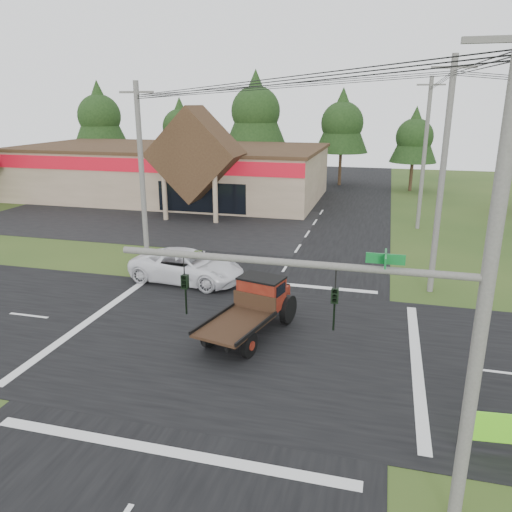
% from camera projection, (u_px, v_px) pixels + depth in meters
% --- Properties ---
extents(ground, '(120.00, 120.00, 0.00)m').
position_uv_depth(ground, '(238.00, 341.00, 20.41)').
color(ground, '#253F16').
rests_on(ground, ground).
extents(road_ns, '(12.00, 120.00, 0.02)m').
position_uv_depth(road_ns, '(238.00, 341.00, 20.41)').
color(road_ns, black).
rests_on(road_ns, ground).
extents(road_ew, '(120.00, 12.00, 0.02)m').
position_uv_depth(road_ew, '(238.00, 341.00, 20.41)').
color(road_ew, black).
rests_on(road_ew, ground).
extents(parking_apron, '(28.00, 14.00, 0.02)m').
position_uv_depth(parking_apron, '(142.00, 220.00, 41.37)').
color(parking_apron, black).
rests_on(parking_apron, ground).
extents(cvs_building, '(30.40, 18.20, 9.19)m').
position_uv_depth(cvs_building, '(173.00, 170.00, 50.74)').
color(cvs_building, gray).
rests_on(cvs_building, ground).
extents(traffic_signal_mast, '(8.12, 0.24, 7.00)m').
position_uv_depth(traffic_signal_mast, '(394.00, 340.00, 10.77)').
color(traffic_signal_mast, '#595651').
rests_on(traffic_signal_mast, ground).
extents(utility_pole_nr, '(2.00, 0.30, 11.00)m').
position_uv_depth(utility_pole_nr, '(486.00, 295.00, 10.01)').
color(utility_pole_nr, '#595651').
rests_on(utility_pole_nr, ground).
extents(utility_pole_nw, '(2.00, 0.30, 10.50)m').
position_uv_depth(utility_pole_nw, '(142.00, 176.00, 28.16)').
color(utility_pole_nw, '#595651').
rests_on(utility_pole_nw, ground).
extents(utility_pole_ne, '(2.00, 0.30, 11.50)m').
position_uv_depth(utility_pole_ne, '(442.00, 177.00, 24.15)').
color(utility_pole_ne, '#595651').
rests_on(utility_pole_ne, ground).
extents(utility_pole_n, '(2.00, 0.30, 11.20)m').
position_uv_depth(utility_pole_n, '(424.00, 154.00, 37.14)').
color(utility_pole_n, '#595651').
rests_on(utility_pole_n, ground).
extents(tree_row_a, '(6.72, 6.72, 12.12)m').
position_uv_depth(tree_row_a, '(99.00, 114.00, 62.30)').
color(tree_row_a, '#332316').
rests_on(tree_row_a, ground).
extents(tree_row_b, '(5.60, 5.60, 10.10)m').
position_uv_depth(tree_row_b, '(180.00, 125.00, 62.12)').
color(tree_row_b, '#332316').
rests_on(tree_row_b, ground).
extents(tree_row_c, '(7.28, 7.28, 13.13)m').
position_uv_depth(tree_row_c, '(256.00, 109.00, 58.19)').
color(tree_row_c, '#332316').
rests_on(tree_row_c, ground).
extents(tree_row_d, '(6.16, 6.16, 11.11)m').
position_uv_depth(tree_row_d, '(342.00, 121.00, 57.09)').
color(tree_row_d, '#332316').
rests_on(tree_row_d, ground).
extents(tree_row_e, '(5.04, 5.04, 9.09)m').
position_uv_depth(tree_row_e, '(415.00, 135.00, 53.70)').
color(tree_row_e, '#332316').
rests_on(tree_row_e, ground).
extents(antique_flatbed_truck, '(3.35, 5.85, 2.30)m').
position_uv_depth(antique_flatbed_truck, '(249.00, 310.00, 20.57)').
color(antique_flatbed_truck, '#54120C').
rests_on(antique_flatbed_truck, ground).
extents(white_pickup, '(6.46, 3.48, 1.72)m').
position_uv_depth(white_pickup, '(187.00, 266.00, 27.07)').
color(white_pickup, white).
rests_on(white_pickup, ground).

